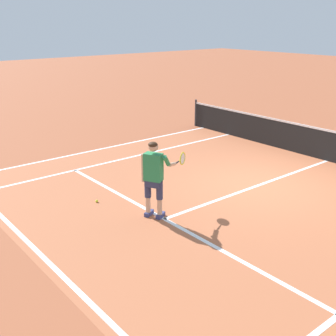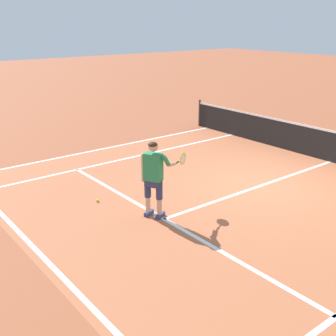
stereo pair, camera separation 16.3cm
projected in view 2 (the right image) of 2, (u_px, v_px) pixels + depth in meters
The scene contains 10 objects.
ground_plane at pixel (262, 185), 11.18m from camera, with size 80.00×80.00×0.00m, color #9E5133.
court_inner_surface at pixel (224, 198), 10.37m from camera, with size 10.98×9.50×0.00m, color #B2603D.
line_baseline at pixel (46, 260), 7.71m from camera, with size 10.98×0.10×0.01m, color white.
line_service at pixel (164, 219), 9.29m from camera, with size 8.23×0.10×0.01m, color white.
line_centre_service at pixel (261, 186), 11.16m from camera, with size 0.10×6.40×0.01m, color white.
line_singles_left at pixel (131, 157), 13.42m from camera, with size 0.10×9.10×0.01m, color white.
line_doubles_left at pixel (108, 148), 14.44m from camera, with size 0.10×9.10×0.01m, color white.
tennis_net at pixel (332, 146), 12.86m from camera, with size 11.96×0.08×1.07m.
tennis_player at pixel (154, 174), 9.10m from camera, with size 0.55×1.23×1.71m.
tennis_ball_near_feet at pixel (97, 201), 10.16m from camera, with size 0.07×0.07×0.07m, color #CCE02D.
Camera 2 is at (6.66, -8.37, 4.11)m, focal length 45.69 mm.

